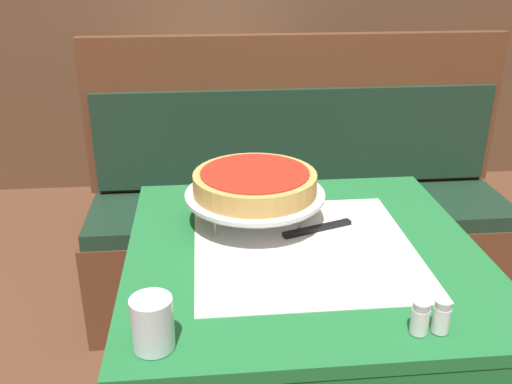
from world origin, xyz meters
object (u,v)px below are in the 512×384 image
at_px(condiment_caddy, 239,79).
at_px(deep_dish_pizza, 255,182).
at_px(pizza_server, 339,224).
at_px(water_glass_near, 152,323).
at_px(pepper_shaker, 442,316).
at_px(pizza_pan_stand, 255,196).
at_px(booth_bench, 299,232).
at_px(dining_table_rear, 219,108).
at_px(dining_table_front, 303,281).
at_px(salt_shaker, 420,318).

bearing_deg(condiment_caddy, deep_dish_pizza, -92.49).
height_order(pizza_server, water_glass_near, water_glass_near).
relative_size(deep_dish_pizza, pepper_shaker, 4.68).
height_order(water_glass_near, pepper_shaker, water_glass_near).
bearing_deg(pizza_pan_stand, booth_bench, 70.54).
height_order(pizza_pan_stand, pizza_server, pizza_pan_stand).
relative_size(deep_dish_pizza, condiment_caddy, 1.85).
xyz_separation_m(booth_bench, deep_dish_pizza, (-0.25, -0.70, 0.52)).
distance_m(dining_table_rear, pizza_pan_stand, 1.54).
relative_size(dining_table_front, pizza_pan_stand, 2.35).
bearing_deg(dining_table_front, salt_shaker, -65.70).
distance_m(dining_table_front, condiment_caddy, 1.74).
height_order(water_glass_near, condiment_caddy, condiment_caddy).
bearing_deg(pizza_pan_stand, pepper_shaker, -58.24).
bearing_deg(water_glass_near, deep_dish_pizza, 64.59).
bearing_deg(pizza_pan_stand, dining_table_front, -53.63).
bearing_deg(pizza_pan_stand, dining_table_rear, 91.54).
relative_size(booth_bench, pizza_pan_stand, 4.58).
bearing_deg(pepper_shaker, dining_table_front, 119.71).
distance_m(pizza_pan_stand, condiment_caddy, 1.59).
xyz_separation_m(dining_table_front, water_glass_near, (-0.34, -0.35, 0.15)).
distance_m(dining_table_rear, water_glass_near, 2.04).
bearing_deg(condiment_caddy, pizza_pan_stand, -92.49).
xyz_separation_m(booth_bench, condiment_caddy, (-0.18, 0.89, 0.45)).
bearing_deg(deep_dish_pizza, pepper_shaker, -58.24).
height_order(booth_bench, pizza_pan_stand, booth_bench).
bearing_deg(dining_table_rear, water_glass_near, -95.46).
distance_m(pizza_server, condiment_caddy, 1.64).
bearing_deg(pepper_shaker, booth_bench, 92.92).
bearing_deg(condiment_caddy, dining_table_rear, -150.37).
distance_m(dining_table_front, booth_bench, 0.91).
bearing_deg(salt_shaker, dining_table_rear, 98.64).
relative_size(dining_table_rear, pepper_shaker, 11.40).
xyz_separation_m(water_glass_near, condiment_caddy, (0.30, 2.08, -0.01)).
distance_m(dining_table_rear, pepper_shaker, 2.06).
bearing_deg(pizza_pan_stand, pizza_server, -10.48).
distance_m(deep_dish_pizza, pizza_server, 0.25).
xyz_separation_m(deep_dish_pizza, condiment_caddy, (0.07, 1.59, -0.07)).
relative_size(booth_bench, condiment_caddy, 9.68).
bearing_deg(water_glass_near, dining_table_rear, 84.54).
height_order(dining_table_rear, condiment_caddy, condiment_caddy).
bearing_deg(pepper_shaker, pizza_server, 101.07).
distance_m(booth_bench, deep_dish_pizza, 0.91).
bearing_deg(pepper_shaker, pizza_pan_stand, 121.76).
xyz_separation_m(dining_table_front, salt_shaker, (0.16, -0.35, 0.13)).
bearing_deg(condiment_caddy, dining_table_front, -88.73).
bearing_deg(pizza_server, salt_shaker, -84.07).
distance_m(booth_bench, pizza_pan_stand, 0.89).
relative_size(deep_dish_pizza, water_glass_near, 3.12).
distance_m(booth_bench, salt_shaker, 1.28).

